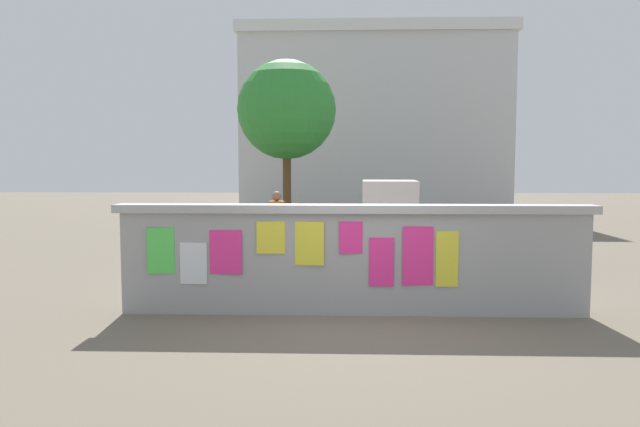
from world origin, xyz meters
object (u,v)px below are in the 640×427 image
object	(u,v)px
motorcycle	(392,265)
bicycle_near	(237,241)
bicycle_far	(267,260)
auto_rickshaw_truck	(434,223)
tree_roadside	(287,110)
person_walking	(277,220)

from	to	relation	value
motorcycle	bicycle_near	xyz separation A→B (m)	(-3.39, 3.92, -0.10)
bicycle_near	bicycle_far	xyz separation A→B (m)	(1.09, -2.85, 0.00)
bicycle_near	bicycle_far	distance (m)	3.05
auto_rickshaw_truck	bicycle_far	bearing A→B (deg)	-149.68
auto_rickshaw_truck	tree_roadside	xyz separation A→B (m)	(-3.81, 5.56, 3.02)
motorcycle	person_walking	distance (m)	3.72
bicycle_far	person_walking	size ratio (longest dim) A/B	1.04
person_walking	bicycle_near	bearing A→B (deg)	135.85
bicycle_near	tree_roadside	xyz separation A→B (m)	(0.78, 4.76, 3.55)
person_walking	tree_roadside	distance (m)	6.51
bicycle_far	person_walking	world-z (taller)	person_walking
auto_rickshaw_truck	bicycle_near	xyz separation A→B (m)	(-4.59, 0.80, -0.54)
motorcycle	bicycle_near	distance (m)	5.18
motorcycle	bicycle_far	distance (m)	2.54
motorcycle	tree_roadside	world-z (taller)	tree_roadside
motorcycle	tree_roadside	xyz separation A→B (m)	(-2.61, 8.68, 3.46)
bicycle_near	tree_roadside	world-z (taller)	tree_roadside
auto_rickshaw_truck	bicycle_far	world-z (taller)	auto_rickshaw_truck
bicycle_far	tree_roadside	world-z (taller)	tree_roadside
auto_rickshaw_truck	person_walking	distance (m)	3.52
motorcycle	bicycle_near	world-z (taller)	bicycle_near
bicycle_near	person_walking	distance (m)	1.63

